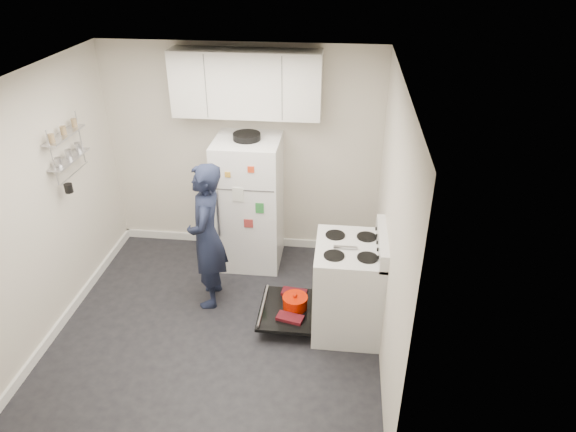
# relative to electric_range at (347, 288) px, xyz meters

# --- Properties ---
(room) EXTENTS (3.21, 3.21, 2.51)m
(room) POSITION_rel_electric_range_xyz_m (-1.29, -0.12, 0.74)
(room) COLOR black
(room) RESTS_ON ground
(electric_range) EXTENTS (0.66, 0.76, 1.10)m
(electric_range) POSITION_rel_electric_range_xyz_m (0.00, 0.00, 0.00)
(electric_range) COLOR silver
(electric_range) RESTS_ON ground
(open_oven_door) EXTENTS (0.55, 0.70, 0.21)m
(open_oven_door) POSITION_rel_electric_range_xyz_m (-0.56, 0.01, -0.29)
(open_oven_door) COLOR black
(open_oven_door) RESTS_ON ground
(refrigerator) EXTENTS (0.72, 0.74, 1.61)m
(refrigerator) POSITION_rel_electric_range_xyz_m (-1.15, 1.10, 0.31)
(refrigerator) COLOR white
(refrigerator) RESTS_ON ground
(upper_cabinets) EXTENTS (1.60, 0.33, 0.70)m
(upper_cabinets) POSITION_rel_electric_range_xyz_m (-1.16, 1.28, 1.63)
(upper_cabinets) COLOR silver
(upper_cabinets) RESTS_ON room
(wall_shelf_rack) EXTENTS (0.14, 0.60, 0.61)m
(wall_shelf_rack) POSITION_rel_electric_range_xyz_m (-2.78, 0.34, 1.21)
(wall_shelf_rack) COLOR #B2B2B7
(wall_shelf_rack) RESTS_ON room
(person) EXTENTS (0.44, 0.62, 1.59)m
(person) POSITION_rel_electric_range_xyz_m (-1.44, 0.27, 0.33)
(person) COLOR #161C32
(person) RESTS_ON ground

